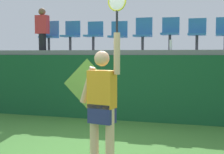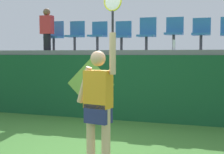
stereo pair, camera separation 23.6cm
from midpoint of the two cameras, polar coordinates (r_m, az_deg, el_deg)
court_back_wall at (r=8.00m, az=3.51°, el=-1.90°), size 11.13×0.20×1.61m
spectator_platform at (r=9.25m, az=5.68°, el=4.27°), size 11.13×2.76×0.12m
tennis_player at (r=4.69m, az=-0.93°, el=-4.38°), size 0.75×0.33×2.50m
water_bottle at (r=7.83m, az=11.67°, el=5.56°), size 0.07×0.07×0.24m
stadium_chair_0 at (r=9.50m, az=-9.28°, el=7.38°), size 0.44×0.42×0.85m
stadium_chair_1 at (r=9.21m, az=-5.64°, el=7.53°), size 0.44×0.42×0.83m
stadium_chair_2 at (r=8.95m, az=-1.66°, el=7.58°), size 0.44×0.42×0.80m
stadium_chair_3 at (r=8.74m, az=2.59°, el=7.52°), size 0.44×0.42×0.79m
stadium_chair_4 at (r=8.59m, az=6.97°, el=7.77°), size 0.44×0.42×0.86m
stadium_chair_5 at (r=8.47m, az=11.65°, el=7.87°), size 0.44×0.42×0.85m
stadium_chair_6 at (r=8.41m, az=16.18°, el=7.64°), size 0.44×0.42×0.80m
spectator_0 at (r=9.11m, az=-10.61°, el=8.35°), size 0.34×0.20×1.14m
wall_signage_mount at (r=8.31m, az=-2.94°, el=-7.27°), size 1.27×0.01×1.52m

